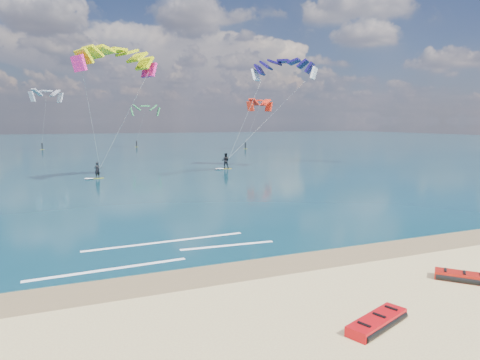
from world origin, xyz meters
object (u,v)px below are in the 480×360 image
packed_kite_left (377,327)px  kitesurfer_far (257,106)px  kitesurfer_main (107,107)px  packed_kite_mid (461,280)px

packed_kite_left → kitesurfer_far: 42.10m
kitesurfer_main → packed_kite_left: bearing=-90.4°
packed_kite_left → kitesurfer_far: bearing=49.7°
packed_kite_mid → kitesurfer_main: kitesurfer_main is taller
kitesurfer_main → kitesurfer_far: kitesurfer_far is taller
packed_kite_left → kitesurfer_far: kitesurfer_far is taller
kitesurfer_far → packed_kite_mid: bearing=-90.8°
kitesurfer_main → kitesurfer_far: size_ratio=0.95×
kitesurfer_main → kitesurfer_far: bearing=6.1°
packed_kite_left → kitesurfer_main: (-4.19, 34.63, 7.39)m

